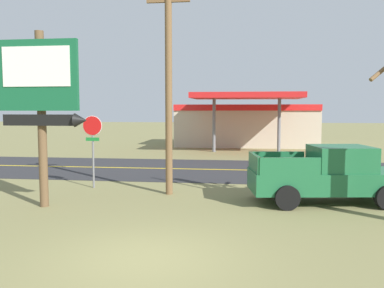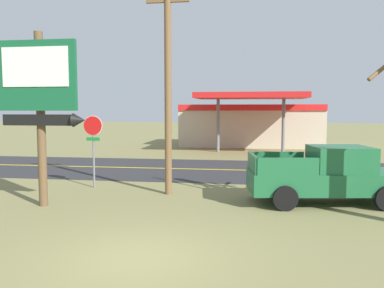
% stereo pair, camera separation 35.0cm
% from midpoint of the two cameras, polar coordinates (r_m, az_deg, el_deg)
% --- Properties ---
extents(ground_plane, '(180.00, 180.00, 0.00)m').
position_cam_midpoint_polar(ground_plane, '(9.11, -6.64, -15.76)').
color(ground_plane, olive).
extents(road_asphalt, '(140.00, 8.00, 0.02)m').
position_cam_midpoint_polar(road_asphalt, '(21.58, 2.44, -3.61)').
color(road_asphalt, '#2B2B2D').
rests_on(road_asphalt, ground).
extents(road_centre_line, '(126.00, 0.20, 0.01)m').
position_cam_midpoint_polar(road_centre_line, '(21.58, 2.44, -3.58)').
color(road_centre_line, gold).
rests_on(road_centre_line, road_asphalt).
extents(motel_sign, '(2.95, 0.54, 5.71)m').
position_cam_midpoint_polar(motel_sign, '(13.97, -20.00, 6.91)').
color(motel_sign, brown).
rests_on(motel_sign, ground).
extents(stop_sign, '(0.80, 0.08, 2.95)m').
position_cam_midpoint_polar(stop_sign, '(16.91, -13.19, 0.78)').
color(stop_sign, slate).
rests_on(stop_sign, ground).
extents(utility_pole, '(1.78, 0.26, 8.46)m').
position_cam_midpoint_polar(utility_pole, '(15.21, -2.75, 9.81)').
color(utility_pole, brown).
rests_on(utility_pole, ground).
extents(gas_station, '(12.00, 11.50, 4.40)m').
position_cam_midpoint_polar(gas_station, '(35.96, 8.55, 2.85)').
color(gas_station, beige).
rests_on(gas_station, ground).
extents(pickup_green_parked_on_lawn, '(5.42, 2.78, 1.96)m').
position_cam_midpoint_polar(pickup_green_parked_on_lawn, '(14.59, 19.32, -4.22)').
color(pickup_green_parked_on_lawn, '#1E6038').
rests_on(pickup_green_parked_on_lawn, ground).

